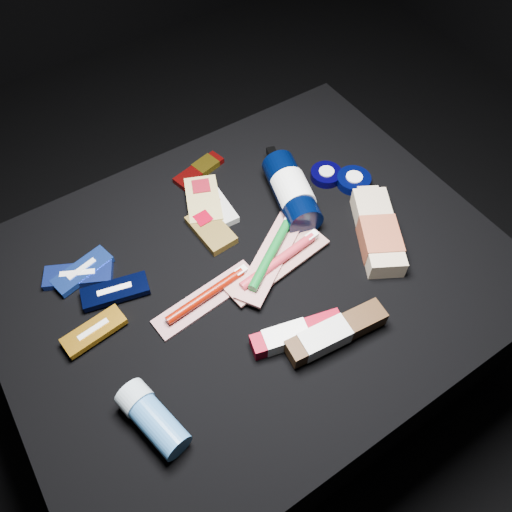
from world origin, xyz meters
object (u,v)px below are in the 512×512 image
lotion_bottle (292,192)px  deodorant_stick (152,418)px  bodywash_bottle (378,233)px  toothpaste_carton_red (293,335)px

lotion_bottle → deodorant_stick: lotion_bottle is taller
deodorant_stick → lotion_bottle: bearing=17.6°
bodywash_bottle → deodorant_stick: bearing=-141.7°
lotion_bottle → toothpaste_carton_red: 0.32m
lotion_bottle → bodywash_bottle: (0.09, -0.18, -0.02)m
bodywash_bottle → lotion_bottle: bearing=146.5°
toothpaste_carton_red → bodywash_bottle: bearing=32.1°
bodywash_bottle → toothpaste_carton_red: (-0.28, -0.09, -0.01)m
lotion_bottle → bodywash_bottle: size_ratio=1.12×
lotion_bottle → toothpaste_carton_red: lotion_bottle is taller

